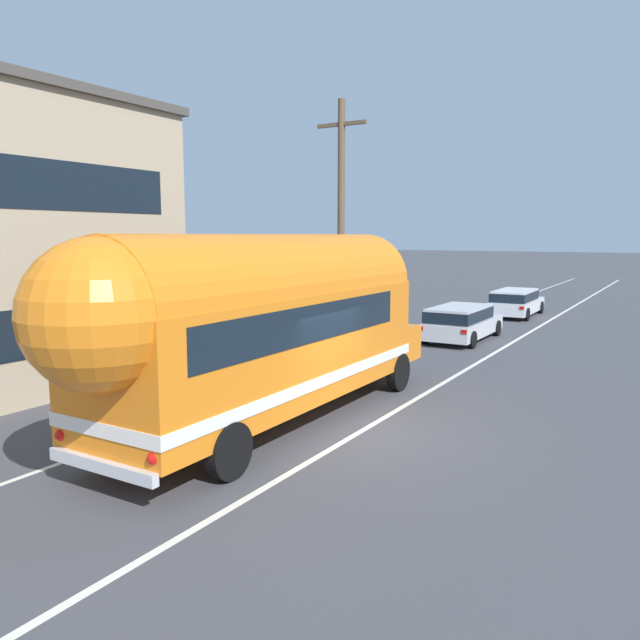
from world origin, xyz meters
TOP-DOWN VIEW (x-y plane):
  - ground_plane at (0.00, 0.00)m, footprint 300.00×300.00m
  - lane_markings at (-1.77, 12.00)m, footprint 3.96×80.00m
  - utility_pole at (-4.43, 7.15)m, footprint 1.80×0.24m
  - painted_bus at (-1.91, -0.77)m, footprint 2.63×11.58m
  - car_lead at (-1.87, 12.22)m, footprint 2.01×4.76m
  - car_second at (-1.84, 20.73)m, footprint 2.00×4.84m

SIDE VIEW (x-z plane):
  - ground_plane at x=0.00m, z-range 0.00..0.00m
  - lane_markings at x=-1.77m, z-range 0.00..0.01m
  - car_lead at x=-1.87m, z-range 0.11..1.48m
  - car_second at x=-1.84m, z-range 0.11..1.48m
  - painted_bus at x=-1.91m, z-range 0.24..4.37m
  - utility_pole at x=-4.43m, z-range 0.17..8.67m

